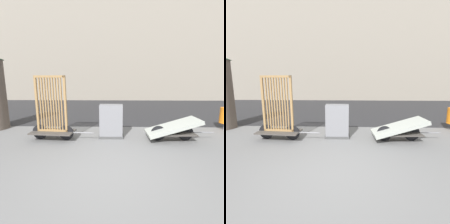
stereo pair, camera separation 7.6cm
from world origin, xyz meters
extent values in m
plane|color=slate|center=(0.00, 0.00, 0.00)|extent=(60.00, 60.00, 0.00)
cube|color=#2D2D30|center=(0.00, 8.35, 0.00)|extent=(56.00, 9.17, 0.01)
cube|color=#9E9384|center=(0.00, 14.94, 7.85)|extent=(48.00, 4.00, 15.70)
cube|color=#4C4742|center=(-2.03, 2.12, 0.28)|extent=(1.49, 0.82, 0.04)
cylinder|color=black|center=(-1.56, 2.09, 0.26)|extent=(0.51, 0.07, 0.51)
cylinder|color=black|center=(-2.49, 2.16, 0.26)|extent=(0.51, 0.07, 0.51)
cylinder|color=gray|center=(-0.96, 2.04, 0.28)|extent=(0.70, 0.08, 0.03)
cube|color=#A87F4C|center=(-2.03, 2.12, 0.33)|extent=(1.05, 0.15, 0.07)
cube|color=#A87F4C|center=(-2.03, 2.12, 2.14)|extent=(1.05, 0.15, 0.07)
cube|color=#A87F4C|center=(-2.52, 2.16, 1.23)|extent=(0.08, 0.08, 1.87)
cube|color=#A87F4C|center=(-1.54, 2.08, 1.23)|extent=(0.08, 0.08, 1.87)
cube|color=#A87F4C|center=(-2.39, 2.15, 1.23)|extent=(0.04, 0.05, 1.80)
cube|color=#A87F4C|center=(-2.30, 2.14, 1.23)|extent=(0.04, 0.05, 1.80)
cube|color=#A87F4C|center=(-2.21, 2.14, 1.23)|extent=(0.04, 0.05, 1.80)
cube|color=#A87F4C|center=(-2.12, 2.13, 1.23)|extent=(0.04, 0.05, 1.80)
cube|color=#A87F4C|center=(-2.03, 2.12, 1.23)|extent=(0.04, 0.05, 1.80)
cube|color=#A87F4C|center=(-1.94, 2.11, 1.23)|extent=(0.04, 0.05, 1.80)
cube|color=#A87F4C|center=(-1.85, 2.11, 1.23)|extent=(0.04, 0.05, 1.80)
cube|color=#A87F4C|center=(-1.75, 2.10, 1.23)|extent=(0.04, 0.05, 1.80)
cube|color=#A87F4C|center=(-1.66, 2.09, 1.23)|extent=(0.04, 0.05, 1.80)
cube|color=#4C4742|center=(2.03, 2.12, 0.28)|extent=(1.46, 0.77, 0.04)
cylinder|color=black|center=(2.49, 2.14, 0.26)|extent=(0.51, 0.06, 0.51)
cylinder|color=black|center=(1.56, 2.10, 0.26)|extent=(0.51, 0.06, 0.51)
cylinder|color=gray|center=(3.09, 2.17, 0.28)|extent=(0.70, 0.06, 0.03)
cube|color=#B2B7AD|center=(2.03, 2.12, 0.47)|extent=(1.75, 0.93, 0.59)
cube|color=#4C4C4C|center=(-0.04, 2.40, 0.04)|extent=(0.86, 0.43, 0.08)
cube|color=gray|center=(-0.04, 2.40, 0.59)|extent=(0.80, 0.37, 1.18)
camera|label=1|loc=(0.13, -3.57, 2.08)|focal=28.00mm
camera|label=2|loc=(0.20, -3.57, 2.08)|focal=28.00mm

